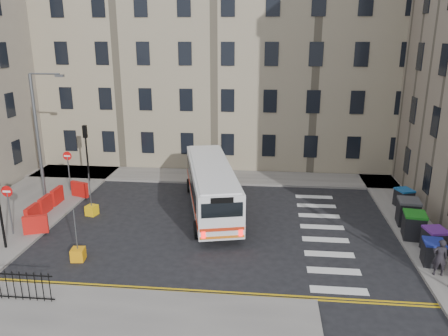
% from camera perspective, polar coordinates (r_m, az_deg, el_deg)
% --- Properties ---
extents(ground, '(120.00, 120.00, 0.00)m').
position_cam_1_polar(ground, '(24.67, 3.44, -7.69)').
color(ground, black).
rests_on(ground, ground).
extents(pavement_north, '(36.00, 3.20, 0.15)m').
position_cam_1_polar(pavement_north, '(33.36, -6.22, -0.98)').
color(pavement_north, slate).
rests_on(pavement_north, ground).
extents(pavement_east, '(2.40, 26.00, 0.15)m').
position_cam_1_polar(pavement_east, '(29.46, 21.64, -4.56)').
color(pavement_east, slate).
rests_on(pavement_east, ground).
extents(pavement_west, '(6.00, 22.00, 0.15)m').
position_cam_1_polar(pavement_west, '(29.54, -24.82, -4.90)').
color(pavement_west, slate).
rests_on(pavement_west, ground).
extents(pavement_sw, '(20.00, 6.00, 0.15)m').
position_cam_1_polar(pavement_sw, '(17.87, -22.77, -19.28)').
color(pavement_sw, slate).
rests_on(pavement_sw, ground).
extents(terrace_north, '(38.30, 10.80, 17.20)m').
position_cam_1_polar(terrace_north, '(38.77, -5.96, 14.37)').
color(terrace_north, gray).
rests_on(terrace_north, ground).
extents(traffic_light_nw, '(0.28, 0.22, 4.10)m').
position_cam_1_polar(traffic_light_nw, '(32.50, -17.57, 2.96)').
color(traffic_light_nw, black).
rests_on(traffic_light_nw, pavement_west).
extents(streetlamp, '(0.50, 0.22, 8.14)m').
position_cam_1_polar(streetlamp, '(28.70, -23.15, 3.63)').
color(streetlamp, '#595B5E').
rests_on(streetlamp, pavement_west).
extents(no_entry_north, '(0.60, 0.08, 3.00)m').
position_cam_1_polar(no_entry_north, '(31.14, -19.71, 0.65)').
color(no_entry_north, '#595B5E').
rests_on(no_entry_north, pavement_west).
extents(no_entry_south, '(0.60, 0.08, 3.00)m').
position_cam_1_polar(no_entry_south, '(25.34, -26.36, -3.76)').
color(no_entry_south, '#595B5E').
rests_on(no_entry_south, pavement_west).
extents(roadworks_barriers, '(1.66, 6.26, 1.00)m').
position_cam_1_polar(roadworks_barriers, '(27.90, -21.64, -4.48)').
color(roadworks_barriers, red).
rests_on(roadworks_barriers, pavement_west).
extents(bus, '(4.70, 10.57, 2.81)m').
position_cam_1_polar(bus, '(26.31, -1.68, -2.26)').
color(bus, silver).
rests_on(bus, ground).
extents(wheelie_bin_a, '(1.03, 1.14, 1.15)m').
position_cam_1_polar(wheelie_bin_a, '(22.51, 25.62, -9.91)').
color(wheelie_bin_a, black).
rests_on(wheelie_bin_a, pavement_east).
extents(wheelie_bin_b, '(1.12, 1.24, 1.20)m').
position_cam_1_polar(wheelie_bin_b, '(23.71, 25.80, -8.50)').
color(wheelie_bin_b, black).
rests_on(wheelie_bin_b, pavement_east).
extents(wheelie_bin_c, '(1.25, 1.38, 1.37)m').
position_cam_1_polar(wheelie_bin_c, '(24.83, 23.55, -6.87)').
color(wheelie_bin_c, black).
rests_on(wheelie_bin_c, pavement_east).
extents(wheelie_bin_d, '(1.28, 1.43, 1.44)m').
position_cam_1_polar(wheelie_bin_d, '(26.41, 22.90, -5.29)').
color(wheelie_bin_d, black).
rests_on(wheelie_bin_d, pavement_east).
extents(wheelie_bin_e, '(1.18, 1.26, 1.12)m').
position_cam_1_polar(wheelie_bin_e, '(29.04, 22.42, -3.61)').
color(wheelie_bin_e, black).
rests_on(wheelie_bin_e, pavement_east).
extents(pedestrian, '(0.66, 0.46, 1.71)m').
position_cam_1_polar(pedestrian, '(21.52, 26.36, -10.43)').
color(pedestrian, black).
rests_on(pedestrian, pavement_east).
extents(bollard_yellow, '(0.73, 0.73, 0.60)m').
position_cam_1_polar(bollard_yellow, '(27.24, -16.88, -5.30)').
color(bollard_yellow, yellow).
rests_on(bollard_yellow, ground).
extents(bollard_chevron, '(0.67, 0.67, 0.60)m').
position_cam_1_polar(bollard_chevron, '(22.22, -18.51, -10.65)').
color(bollard_chevron, orange).
rests_on(bollard_chevron, ground).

